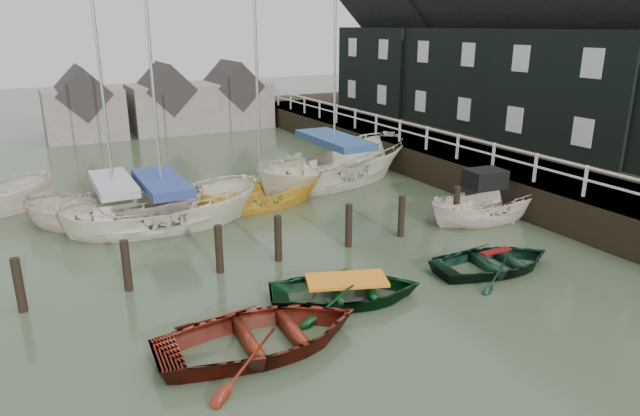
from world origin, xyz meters
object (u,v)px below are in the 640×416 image
sailboat_b (165,224)px  rowboat_dkgreen (494,270)px  sailboat_d (334,180)px  motorboat (485,218)px  rowboat_green (346,300)px  sailboat_c (261,205)px  rowboat_red (262,349)px  sailboat_a (117,221)px

sailboat_b → rowboat_dkgreen: bearing=-134.6°
rowboat_dkgreen → sailboat_d: sailboat_d is taller
rowboat_dkgreen → motorboat: bearing=-33.3°
motorboat → sailboat_d: bearing=22.4°
rowboat_green → sailboat_c: 8.52m
rowboat_red → sailboat_c: bearing=-19.5°
rowboat_red → rowboat_dkgreen: 7.49m
rowboat_red → sailboat_d: size_ratio=0.36×
rowboat_red → rowboat_dkgreen: size_ratio=1.22×
rowboat_green → motorboat: (7.50, 3.04, 0.09)m
sailboat_c → sailboat_d: size_ratio=0.74×
motorboat → sailboat_c: (-6.42, 5.41, -0.07)m
sailboat_b → sailboat_c: (3.85, 0.66, -0.05)m
rowboat_red → motorboat: size_ratio=0.97×
rowboat_dkgreen → sailboat_a: 12.78m
sailboat_a → sailboat_b: size_ratio=0.84×
rowboat_green → rowboat_dkgreen: rowboat_green is taller
sailboat_b → sailboat_c: size_ratio=1.35×
rowboat_red → sailboat_c: 10.33m
sailboat_b → sailboat_d: bearing=-70.3°
rowboat_green → sailboat_d: sailboat_d is taller
rowboat_dkgreen → sailboat_a: size_ratio=0.35×
rowboat_green → sailboat_b: sailboat_b is taller
rowboat_dkgreen → motorboat: (2.81, 3.37, 0.09)m
rowboat_dkgreen → sailboat_b: bearing=49.1°
rowboat_dkgreen → sailboat_a: sailboat_a is taller
rowboat_green → sailboat_b: size_ratio=0.31×
rowboat_red → sailboat_d: bearing=-33.0°
rowboat_green → motorboat: motorboat is taller
rowboat_green → sailboat_b: bearing=39.2°
rowboat_green → rowboat_dkgreen: 4.70m
sailboat_c → rowboat_red: bearing=152.8°
rowboat_dkgreen → sailboat_a: (-8.88, 9.18, 0.06)m
sailboat_c → sailboat_d: (4.22, 1.79, 0.04)m
rowboat_red → rowboat_dkgreen: bearing=-81.4°
rowboat_dkgreen → sailboat_b: size_ratio=0.29×
rowboat_red → sailboat_c: (3.84, 9.59, 0.01)m
rowboat_dkgreen → motorboat: motorboat is taller
sailboat_b → sailboat_d: size_ratio=1.00×
sailboat_b → rowboat_green: bearing=-157.6°
rowboat_green → sailboat_a: 9.80m
rowboat_red → sailboat_a: (-1.44, 10.00, 0.06)m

